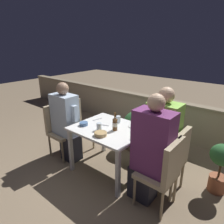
{
  "coord_description": "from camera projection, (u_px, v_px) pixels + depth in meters",
  "views": [
    {
      "loc": [
        1.68,
        -1.96,
        1.87
      ],
      "look_at": [
        0.0,
        0.06,
        0.92
      ],
      "focal_mm": 32.0,
      "sensor_mm": 36.0,
      "label": 1
    }
  ],
  "objects": [
    {
      "name": "chair_right_near",
      "position": [
        165.0,
        169.0,
        2.2
      ],
      "size": [
        0.41,
        0.41,
        0.89
      ],
      "color": "tan",
      "rests_on": "ground_plane"
    },
    {
      "name": "bowl_1",
      "position": [
        84.0,
        124.0,
        2.89
      ],
      "size": [
        0.12,
        0.12,
        0.05
      ],
      "color": "#4C709E",
      "rests_on": "dining_table"
    },
    {
      "name": "chair_right_far",
      "position": [
        173.0,
        156.0,
        2.45
      ],
      "size": [
        0.41,
        0.41,
        0.89
      ],
      "color": "tan",
      "rests_on": "ground_plane"
    },
    {
      "name": "planter_hedge",
      "position": [
        151.0,
        133.0,
        3.39
      ],
      "size": [
        1.05,
        0.47,
        0.71
      ],
      "color": "brown",
      "rests_on": "ground_plane"
    },
    {
      "name": "fork_0",
      "position": [
        97.0,
        119.0,
        3.11
      ],
      "size": [
        0.06,
        0.17,
        0.01
      ],
      "color": "silver",
      "rests_on": "dining_table"
    },
    {
      "name": "potted_plant",
      "position": [
        221.0,
        164.0,
        2.5
      ],
      "size": [
        0.3,
        0.3,
        0.67
      ],
      "color": "#9E5638",
      "rests_on": "ground_plane"
    },
    {
      "name": "person_purple_stripe",
      "position": [
        150.0,
        151.0,
        2.27
      ],
      "size": [
        0.5,
        0.26,
        1.36
      ],
      "color": "#282833",
      "rests_on": "ground_plane"
    },
    {
      "name": "ground_plane",
      "position": [
        109.0,
        170.0,
        3.06
      ],
      "size": [
        16.0,
        16.0,
        0.0
      ],
      "primitive_type": "plane",
      "color": "#847056"
    },
    {
      "name": "beer_bottle",
      "position": [
        115.0,
        124.0,
        2.71
      ],
      "size": [
        0.07,
        0.07,
        0.25
      ],
      "color": "brown",
      "rests_on": "dining_table"
    },
    {
      "name": "dining_table",
      "position": [
        109.0,
        134.0,
        2.85
      ],
      "size": [
        0.98,
        0.82,
        0.7
      ],
      "color": "white",
      "rests_on": "ground_plane"
    },
    {
      "name": "chair_left_near",
      "position": [
        60.0,
        126.0,
        3.33
      ],
      "size": [
        0.41,
        0.41,
        0.89
      ],
      "color": "tan",
      "rests_on": "ground_plane"
    },
    {
      "name": "chair_left_far",
      "position": [
        75.0,
        121.0,
        3.53
      ],
      "size": [
        0.41,
        0.41,
        0.89
      ],
      "color": "tan",
      "rests_on": "ground_plane"
    },
    {
      "name": "glass_cup_0",
      "position": [
        118.0,
        119.0,
        2.98
      ],
      "size": [
        0.07,
        0.07,
        0.1
      ],
      "color": "silver",
      "rests_on": "dining_table"
    },
    {
      "name": "person_blue_shirt",
      "position": [
        66.0,
        122.0,
        3.18
      ],
      "size": [
        0.49,
        0.26,
        1.28
      ],
      "color": "#282833",
      "rests_on": "ground_plane"
    },
    {
      "name": "glass_cup_1",
      "position": [
        140.0,
        129.0,
        2.67
      ],
      "size": [
        0.06,
        0.06,
        0.08
      ],
      "color": "silver",
      "rests_on": "dining_table"
    },
    {
      "name": "person_green_blouse",
      "position": [
        160.0,
        140.0,
        2.51
      ],
      "size": [
        0.48,
        0.26,
        1.37
      ],
      "color": "#282833",
      "rests_on": "ground_plane"
    },
    {
      "name": "fork_1",
      "position": [
        103.0,
        125.0,
        2.9
      ],
      "size": [
        0.17,
        0.08,
        0.01
      ],
      "color": "silver",
      "rests_on": "dining_table"
    },
    {
      "name": "glass_cup_2",
      "position": [
        99.0,
        127.0,
        2.73
      ],
      "size": [
        0.07,
        0.07,
        0.1
      ],
      "color": "silver",
      "rests_on": "dining_table"
    },
    {
      "name": "bowl_0",
      "position": [
        101.0,
        134.0,
        2.58
      ],
      "size": [
        0.16,
        0.16,
        0.05
      ],
      "color": "tan",
      "rests_on": "dining_table"
    },
    {
      "name": "parapet_wall",
      "position": [
        162.0,
        116.0,
        4.14
      ],
      "size": [
        9.0,
        0.18,
        0.76
      ],
      "color": "gray",
      "rests_on": "ground_plane"
    },
    {
      "name": "plate_0",
      "position": [
        135.0,
        126.0,
        2.87
      ],
      "size": [
        0.21,
        0.21,
        0.01
      ],
      "color": "white",
      "rests_on": "dining_table"
    }
  ]
}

